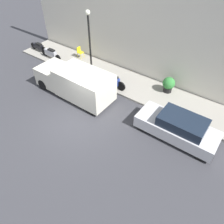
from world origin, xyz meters
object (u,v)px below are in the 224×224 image
(delivery_van, at_px, (75,82))
(streetlamp, at_px, (90,39))
(parked_car, at_px, (178,127))
(cafe_chair, at_px, (80,52))
(potted_plant, at_px, (169,84))
(motorcycle_black, at_px, (39,47))
(scooter_silver, at_px, (51,53))
(motorcycle_blue, at_px, (112,80))

(delivery_van, distance_m, streetlamp, 2.83)
(parked_car, xyz_separation_m, cafe_chair, (3.21, 9.76, -0.03))
(streetlamp, distance_m, potted_plant, 5.78)
(delivery_van, relative_size, cafe_chair, 6.12)
(motorcycle_black, height_order, potted_plant, potted_plant)
(motorcycle_black, xyz_separation_m, cafe_chair, (1.24, -3.56, 0.11))
(scooter_silver, distance_m, potted_plant, 9.61)
(scooter_silver, xyz_separation_m, motorcycle_black, (0.24, 1.78, -0.04))
(scooter_silver, relative_size, potted_plant, 2.04)
(motorcycle_black, xyz_separation_m, potted_plant, (1.21, -11.28, 0.18))
(motorcycle_blue, bearing_deg, cafe_chair, 68.72)
(motorcycle_black, bearing_deg, motorcycle_blue, -93.51)
(parked_car, xyz_separation_m, streetlamp, (1.47, 7.03, 2.38))
(scooter_silver, bearing_deg, motorcycle_black, 82.44)
(parked_car, distance_m, cafe_chair, 10.27)
(potted_plant, bearing_deg, motorcycle_blue, 117.41)
(cafe_chair, bearing_deg, scooter_silver, 129.59)
(scooter_silver, xyz_separation_m, cafe_chair, (1.47, -1.78, 0.07))
(motorcycle_black, bearing_deg, scooter_silver, -97.56)
(motorcycle_blue, bearing_deg, motorcycle_black, 86.49)
(parked_car, height_order, motorcycle_blue, parked_car)
(parked_car, xyz_separation_m, delivery_van, (-0.45, 6.80, 0.32))
(motorcycle_blue, relative_size, potted_plant, 2.08)
(scooter_silver, relative_size, cafe_chair, 2.43)
(parked_car, distance_m, scooter_silver, 11.67)
(scooter_silver, bearing_deg, potted_plant, -81.32)
(delivery_van, distance_m, potted_plant, 6.00)
(motorcycle_blue, bearing_deg, delivery_van, 142.73)
(delivery_van, xyz_separation_m, cafe_chair, (3.66, 2.96, -0.34))
(scooter_silver, bearing_deg, cafe_chair, -50.41)
(delivery_van, bearing_deg, scooter_silver, 65.22)
(parked_car, bearing_deg, scooter_silver, 81.44)
(motorcycle_black, relative_size, streetlamp, 0.41)
(cafe_chair, bearing_deg, motorcycle_blue, -111.28)
(parked_car, bearing_deg, motorcycle_black, 81.57)
(motorcycle_blue, distance_m, potted_plant, 3.70)
(delivery_van, relative_size, scooter_silver, 2.52)
(motorcycle_blue, height_order, cafe_chair, cafe_chair)
(parked_car, height_order, scooter_silver, parked_car)
(delivery_van, bearing_deg, potted_plant, -52.59)
(parked_car, bearing_deg, motorcycle_blue, 74.43)
(cafe_chair, bearing_deg, potted_plant, -90.17)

